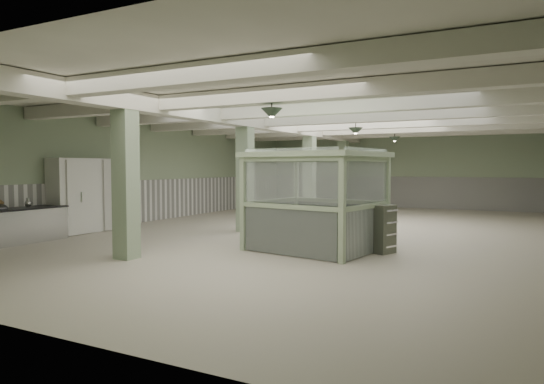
% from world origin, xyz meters
% --- Properties ---
extents(floor, '(20.00, 20.00, 0.00)m').
position_xyz_m(floor, '(0.00, 0.00, 0.00)').
color(floor, beige).
rests_on(floor, ground).
extents(ceiling, '(14.00, 20.00, 0.02)m').
position_xyz_m(ceiling, '(0.00, 0.00, 3.60)').
color(ceiling, white).
rests_on(ceiling, wall_back).
extents(wall_back, '(14.00, 0.02, 3.60)m').
position_xyz_m(wall_back, '(0.00, 10.00, 1.80)').
color(wall_back, '#91A786').
rests_on(wall_back, floor).
extents(wall_front, '(14.00, 0.02, 3.60)m').
position_xyz_m(wall_front, '(0.00, -10.00, 1.80)').
color(wall_front, '#91A786').
rests_on(wall_front, floor).
extents(wall_left, '(0.02, 20.00, 3.60)m').
position_xyz_m(wall_left, '(-7.00, 0.00, 1.80)').
color(wall_left, '#91A786').
rests_on(wall_left, floor).
extents(wainscot_left, '(0.05, 19.90, 1.50)m').
position_xyz_m(wainscot_left, '(-6.97, 0.00, 0.75)').
color(wainscot_left, white).
rests_on(wainscot_left, floor).
extents(wainscot_back, '(13.90, 0.05, 1.50)m').
position_xyz_m(wainscot_back, '(0.00, 9.97, 0.75)').
color(wainscot_back, white).
rests_on(wainscot_back, floor).
extents(girder, '(0.45, 19.90, 0.40)m').
position_xyz_m(girder, '(-2.50, 0.00, 3.38)').
color(girder, silver).
rests_on(girder, ceiling).
extents(beam_a, '(13.90, 0.35, 0.32)m').
position_xyz_m(beam_a, '(0.00, -7.50, 3.42)').
color(beam_a, silver).
rests_on(beam_a, ceiling).
extents(beam_b, '(13.90, 0.35, 0.32)m').
position_xyz_m(beam_b, '(0.00, -5.00, 3.42)').
color(beam_b, silver).
rests_on(beam_b, ceiling).
extents(beam_c, '(13.90, 0.35, 0.32)m').
position_xyz_m(beam_c, '(0.00, -2.50, 3.42)').
color(beam_c, silver).
rests_on(beam_c, ceiling).
extents(beam_d, '(13.90, 0.35, 0.32)m').
position_xyz_m(beam_d, '(0.00, 0.00, 3.42)').
color(beam_d, silver).
rests_on(beam_d, ceiling).
extents(beam_e, '(13.90, 0.35, 0.32)m').
position_xyz_m(beam_e, '(0.00, 2.50, 3.42)').
color(beam_e, silver).
rests_on(beam_e, ceiling).
extents(beam_f, '(13.90, 0.35, 0.32)m').
position_xyz_m(beam_f, '(0.00, 5.00, 3.42)').
color(beam_f, silver).
rests_on(beam_f, ceiling).
extents(beam_g, '(13.90, 0.35, 0.32)m').
position_xyz_m(beam_g, '(0.00, 7.50, 3.42)').
color(beam_g, silver).
rests_on(beam_g, ceiling).
extents(column_a, '(0.42, 0.42, 3.60)m').
position_xyz_m(column_a, '(-2.50, -6.00, 1.80)').
color(column_a, '#92AA88').
rests_on(column_a, floor).
extents(column_b, '(0.42, 0.42, 3.60)m').
position_xyz_m(column_b, '(-2.50, -1.00, 1.80)').
color(column_b, '#92AA88').
rests_on(column_b, floor).
extents(column_c, '(0.42, 0.42, 3.60)m').
position_xyz_m(column_c, '(-2.50, 4.00, 1.80)').
color(column_c, '#92AA88').
rests_on(column_c, floor).
extents(column_d, '(0.42, 0.42, 3.60)m').
position_xyz_m(column_d, '(-2.50, 8.00, 1.80)').
color(column_d, '#92AA88').
rests_on(column_d, floor).
extents(pendant_front, '(0.44, 0.44, 0.22)m').
position_xyz_m(pendant_front, '(0.50, -5.00, 3.05)').
color(pendant_front, '#314132').
rests_on(pendant_front, ceiling).
extents(pendant_mid, '(0.44, 0.44, 0.22)m').
position_xyz_m(pendant_mid, '(0.50, 0.50, 3.05)').
color(pendant_mid, '#314132').
rests_on(pendant_mid, ceiling).
extents(pendant_back, '(0.44, 0.44, 0.22)m').
position_xyz_m(pendant_back, '(0.50, 5.50, 3.05)').
color(pendant_back, '#314132').
rests_on(pendant_back, ceiling).
extents(pitcher_near, '(0.20, 0.22, 0.25)m').
position_xyz_m(pitcher_near, '(-6.56, -5.40, 1.03)').
color(pitcher_near, '#B0B1B5').
rests_on(pitcher_near, prep_counter).
extents(walkin_cooler, '(1.04, 2.46, 2.26)m').
position_xyz_m(walkin_cooler, '(-6.62, -3.34, 1.13)').
color(walkin_cooler, white).
rests_on(walkin_cooler, floor).
extents(guard_booth, '(3.26, 2.90, 2.39)m').
position_xyz_m(guard_booth, '(0.68, -3.10, 1.61)').
color(guard_booth, '#ADC59D').
rests_on(guard_booth, floor).
extents(filing_cabinet, '(0.52, 0.61, 1.11)m').
position_xyz_m(filing_cabinet, '(2.24, -2.80, 0.55)').
color(filing_cabinet, '#5A5F4F').
rests_on(filing_cabinet, floor).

